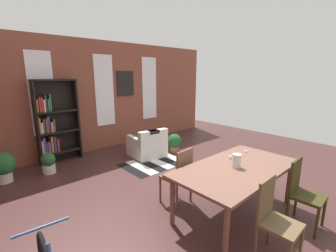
{
  "coord_description": "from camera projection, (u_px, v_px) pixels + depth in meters",
  "views": [
    {
      "loc": [
        -3.0,
        -2.06,
        2.09
      ],
      "look_at": [
        0.36,
        1.65,
        0.96
      ],
      "focal_mm": 24.38,
      "sensor_mm": 36.0,
      "label": 1
    }
  ],
  "objects": [
    {
      "name": "ground_plane",
      "position": [
        217.0,
        199.0,
        3.91
      ],
      "size": [
        10.15,
        10.15,
        0.0
      ],
      "primitive_type": "plane",
      "color": "#472827"
    },
    {
      "name": "back_wall_brick",
      "position": [
        104.0,
        96.0,
        6.45
      ],
      "size": [
        7.77,
        0.12,
        3.0
      ],
      "primitive_type": "cube",
      "color": "brown",
      "rests_on": "ground"
    },
    {
      "name": "window_pane_0",
      "position": [
        42.0,
        94.0,
        5.33
      ],
      "size": [
        0.55,
        0.02,
        1.95
      ],
      "primitive_type": "cube",
      "color": "white"
    },
    {
      "name": "window_pane_1",
      "position": [
        104.0,
        91.0,
        6.36
      ],
      "size": [
        0.55,
        0.02,
        1.95
      ],
      "primitive_type": "cube",
      "color": "white"
    },
    {
      "name": "window_pane_2",
      "position": [
        149.0,
        89.0,
        7.4
      ],
      "size": [
        0.55,
        0.02,
        1.95
      ],
      "primitive_type": "cube",
      "color": "white"
    },
    {
      "name": "dining_table",
      "position": [
        237.0,
        171.0,
        3.39
      ],
      "size": [
        2.0,
        1.08,
        0.76
      ],
      "color": "brown",
      "rests_on": "ground"
    },
    {
      "name": "vase_on_table",
      "position": [
        237.0,
        161.0,
        3.33
      ],
      "size": [
        0.13,
        0.13,
        0.2
      ],
      "primitive_type": "cylinder",
      "color": "silver",
      "rests_on": "dining_table"
    },
    {
      "name": "tealight_candle_0",
      "position": [
        246.0,
        151.0,
        3.99
      ],
      "size": [
        0.04,
        0.04,
        0.03
      ],
      "primitive_type": "cylinder",
      "color": "silver",
      "rests_on": "dining_table"
    },
    {
      "name": "tealight_candle_1",
      "position": [
        230.0,
        157.0,
        3.69
      ],
      "size": [
        0.04,
        0.04,
        0.05
      ],
      "primitive_type": "cylinder",
      "color": "silver",
      "rests_on": "dining_table"
    },
    {
      "name": "dining_chair_near_left",
      "position": [
        274.0,
        217.0,
        2.58
      ],
      "size": [
        0.41,
        0.41,
        0.95
      ],
      "color": "brown",
      "rests_on": "ground"
    },
    {
      "name": "dining_chair_near_right",
      "position": [
        302.0,
        191.0,
        3.17
      ],
      "size": [
        0.41,
        0.41,
        0.95
      ],
      "color": "#363113",
      "rests_on": "ground"
    },
    {
      "name": "dining_chair_far_left",
      "position": [
        179.0,
        174.0,
        3.69
      ],
      "size": [
        0.43,
        0.43,
        0.95
      ],
      "color": "brown",
      "rests_on": "ground"
    },
    {
      "name": "bookshelf_tall",
      "position": [
        54.0,
        122.0,
        5.44
      ],
      "size": [
        0.95,
        0.3,
        1.99
      ],
      "color": "black",
      "rests_on": "ground"
    },
    {
      "name": "armchair_white",
      "position": [
        148.0,
        146.0,
        5.94
      ],
      "size": [
        0.87,
        0.87,
        0.75
      ],
      "color": "silver",
      "rests_on": "ground"
    },
    {
      "name": "potted_plant_by_shelf",
      "position": [
        174.0,
        142.0,
        6.28
      ],
      "size": [
        0.38,
        0.38,
        0.5
      ],
      "color": "#9E6042",
      "rests_on": "ground"
    },
    {
      "name": "potted_plant_corner",
      "position": [
        48.0,
        163.0,
        4.92
      ],
      "size": [
        0.29,
        0.29,
        0.46
      ],
      "color": "silver",
      "rests_on": "ground"
    },
    {
      "name": "potted_plant_window",
      "position": [
        3.0,
        166.0,
        4.47
      ],
      "size": [
        0.45,
        0.45,
        0.61
      ],
      "color": "silver",
      "rests_on": "ground"
    },
    {
      "name": "striped_rug",
      "position": [
        154.0,
        163.0,
        5.5
      ],
      "size": [
        1.45,
        1.01,
        0.01
      ],
      "color": "black",
      "rests_on": "ground"
    },
    {
      "name": "framed_picture",
      "position": [
        125.0,
        83.0,
        6.76
      ],
      "size": [
        0.56,
        0.03,
        0.72
      ],
      "primitive_type": "cube",
      "color": "black"
    }
  ]
}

